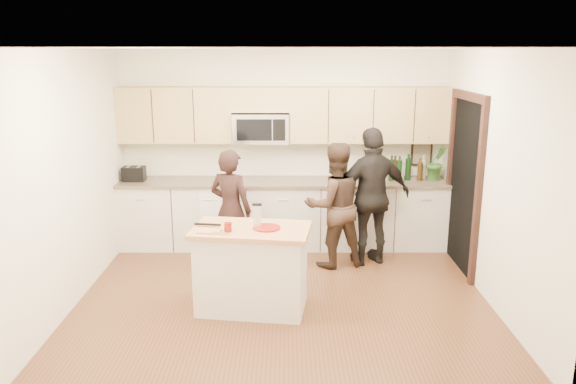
{
  "coord_description": "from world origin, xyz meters",
  "views": [
    {
      "loc": [
        0.04,
        -5.83,
        2.68
      ],
      "look_at": [
        0.06,
        0.35,
        1.11
      ],
      "focal_mm": 35.0,
      "sensor_mm": 36.0,
      "label": 1
    }
  ],
  "objects_px": {
    "woman_center": "(334,205)",
    "toaster": "(134,174)",
    "island": "(252,268)",
    "woman_right": "(372,197)",
    "woman_left": "(231,210)"
  },
  "relations": [
    {
      "from": "woman_right",
      "to": "toaster",
      "type": "bearing_deg",
      "value": -29.93
    },
    {
      "from": "toaster",
      "to": "woman_left",
      "type": "distance_m",
      "value": 1.65
    },
    {
      "from": "woman_left",
      "to": "woman_right",
      "type": "height_order",
      "value": "woman_right"
    },
    {
      "from": "toaster",
      "to": "woman_left",
      "type": "xyz_separation_m",
      "value": [
        1.4,
        -0.82,
        -0.28
      ]
    },
    {
      "from": "island",
      "to": "woman_left",
      "type": "relative_size",
      "value": 0.84
    },
    {
      "from": "toaster",
      "to": "woman_center",
      "type": "relative_size",
      "value": 0.19
    },
    {
      "from": "island",
      "to": "woman_right",
      "type": "bearing_deg",
      "value": 50.49
    },
    {
      "from": "island",
      "to": "woman_right",
      "type": "distance_m",
      "value": 2.02
    },
    {
      "from": "toaster",
      "to": "woman_center",
      "type": "bearing_deg",
      "value": -15.32
    },
    {
      "from": "toaster",
      "to": "woman_right",
      "type": "height_order",
      "value": "woman_right"
    },
    {
      "from": "island",
      "to": "woman_right",
      "type": "relative_size",
      "value": 0.73
    },
    {
      "from": "woman_left",
      "to": "island",
      "type": "bearing_deg",
      "value": 130.42
    },
    {
      "from": "woman_center",
      "to": "toaster",
      "type": "bearing_deg",
      "value": -31.45
    },
    {
      "from": "woman_left",
      "to": "woman_center",
      "type": "distance_m",
      "value": 1.29
    },
    {
      "from": "toaster",
      "to": "woman_center",
      "type": "xyz_separation_m",
      "value": [
        2.69,
        -0.74,
        -0.24
      ]
    }
  ]
}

